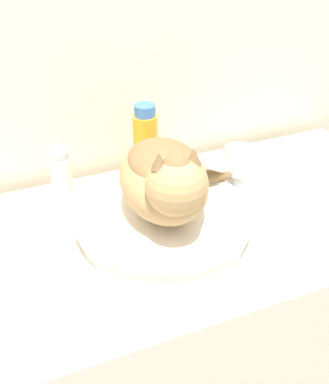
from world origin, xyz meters
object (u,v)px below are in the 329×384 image
at_px(deodorant_stick, 61,173).
at_px(faucet, 234,167).
at_px(shampoo_bottle_tall, 146,146).
at_px(cat, 164,177).

bearing_deg(deodorant_stick, faucet, -19.16).
relative_size(faucet, deodorant_stick, 1.12).
distance_m(faucet, shampoo_bottle_tall, 0.21).
relative_size(deodorant_stick, shampoo_bottle_tall, 0.71).
bearing_deg(cat, shampoo_bottle_tall, 177.06).
bearing_deg(deodorant_stick, shampoo_bottle_tall, 0.00).
height_order(cat, faucet, cat).
xyz_separation_m(cat, faucet, (0.20, 0.08, -0.06)).
xyz_separation_m(cat, shampoo_bottle_tall, (0.04, 0.21, -0.04)).
xyz_separation_m(deodorant_stick, shampoo_bottle_tall, (0.20, 0.00, 0.03)).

